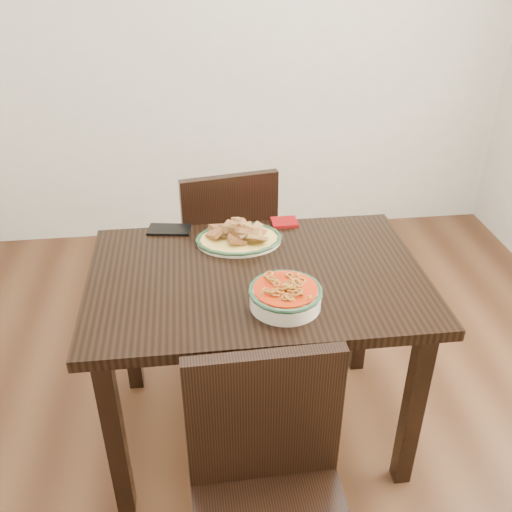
{
  "coord_description": "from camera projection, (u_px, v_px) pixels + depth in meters",
  "views": [
    {
      "loc": [
        -0.21,
        -1.63,
        1.82
      ],
      "look_at": [
        -0.01,
        0.04,
        0.81
      ],
      "focal_mm": 40.0,
      "sensor_mm": 36.0,
      "label": 1
    }
  ],
  "objects": [
    {
      "name": "dining_table",
      "position": [
        257.0,
        298.0,
        2.03
      ],
      "size": [
        1.17,
        0.78,
        0.75
      ],
      "color": "black",
      "rests_on": "ground"
    },
    {
      "name": "smartphone",
      "position": [
        170.0,
        230.0,
        2.24
      ],
      "size": [
        0.18,
        0.11,
        0.01
      ],
      "primitive_type": "cube",
      "rotation": [
        0.0,
        0.0,
        -0.16
      ],
      "color": "black",
      "rests_on": "dining_table"
    },
    {
      "name": "wall_back",
      "position": [
        219.0,
        22.0,
        3.16
      ],
      "size": [
        3.5,
        0.1,
        2.6
      ],
      "primitive_type": "cube",
      "color": "silver",
      "rests_on": "ground"
    },
    {
      "name": "chair_near",
      "position": [
        270.0,
        493.0,
        1.51
      ],
      "size": [
        0.43,
        0.43,
        0.89
      ],
      "rotation": [
        0.0,
        0.0,
        0.02
      ],
      "color": "black",
      "rests_on": "ground"
    },
    {
      "name": "chair_far",
      "position": [
        226.0,
        245.0,
        2.64
      ],
      "size": [
        0.48,
        0.48,
        0.89
      ],
      "rotation": [
        0.0,
        0.0,
        3.31
      ],
      "color": "black",
      "rests_on": "ground"
    },
    {
      "name": "floor",
      "position": [
        258.0,
        428.0,
        2.35
      ],
      "size": [
        3.5,
        3.5,
        0.0
      ],
      "primitive_type": "plane",
      "color": "#3E2313",
      "rests_on": "ground"
    },
    {
      "name": "noodle_bowl",
      "position": [
        285.0,
        294.0,
        1.79
      ],
      "size": [
        0.24,
        0.24,
        0.08
      ],
      "color": "#F5E8CF",
      "rests_on": "dining_table"
    },
    {
      "name": "fish_plate",
      "position": [
        239.0,
        232.0,
        2.14
      ],
      "size": [
        0.32,
        0.25,
        0.11
      ],
      "color": "beige",
      "rests_on": "dining_table"
    },
    {
      "name": "napkin",
      "position": [
        284.0,
        222.0,
        2.29
      ],
      "size": [
        0.1,
        0.09,
        0.01
      ],
      "primitive_type": "cube",
      "rotation": [
        0.0,
        0.0,
        0.01
      ],
      "color": "maroon",
      "rests_on": "dining_table"
    }
  ]
}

